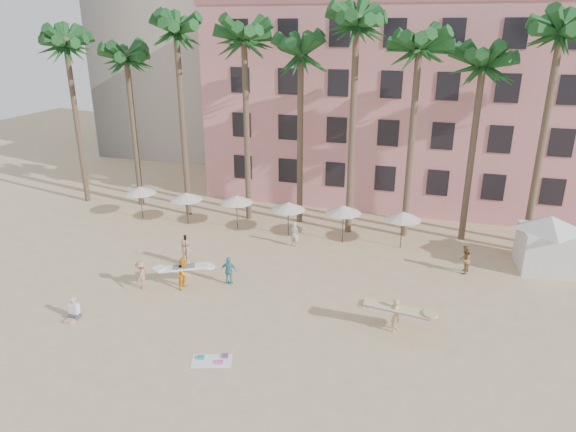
% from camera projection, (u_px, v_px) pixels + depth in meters
% --- Properties ---
extents(ground, '(120.00, 120.00, 0.00)m').
position_uv_depth(ground, '(235.00, 328.00, 25.72)').
color(ground, '#D1B789').
rests_on(ground, ground).
extents(pink_hotel, '(35.00, 14.00, 16.00)m').
position_uv_depth(pink_hotel, '(422.00, 103.00, 44.36)').
color(pink_hotel, pink).
rests_on(pink_hotel, ground).
extents(palm_row, '(44.40, 5.40, 16.30)m').
position_uv_depth(palm_row, '(320.00, 46.00, 34.54)').
color(palm_row, brown).
rests_on(palm_row, ground).
extents(umbrella_row, '(22.50, 2.70, 2.73)m').
position_uv_depth(umbrella_row, '(262.00, 202.00, 36.94)').
color(umbrella_row, '#332B23').
rests_on(umbrella_row, ground).
extents(cabana, '(4.85, 4.85, 3.50)m').
position_uv_depth(cabana, '(547.00, 238.00, 31.40)').
color(cabana, silver).
rests_on(cabana, ground).
extents(beach_towel, '(2.02, 1.52, 0.14)m').
position_uv_depth(beach_towel, '(213.00, 360.00, 23.23)').
color(beach_towel, white).
rests_on(beach_towel, ground).
extents(carrier_yellow, '(3.25, 0.76, 1.77)m').
position_uv_depth(carrier_yellow, '(396.00, 313.00, 25.19)').
color(carrier_yellow, tan).
rests_on(carrier_yellow, ground).
extents(carrier_white, '(2.88, 1.73, 1.87)m').
position_uv_depth(carrier_white, '(184.00, 272.00, 29.39)').
color(carrier_white, '#FDA71A').
rests_on(carrier_white, ground).
extents(beachgoers, '(18.63, 9.30, 1.80)m').
position_uv_depth(beachgoers, '(264.00, 261.00, 31.13)').
color(beachgoers, tan).
rests_on(beachgoers, ground).
extents(paddle, '(0.18, 0.04, 2.23)m').
position_uv_depth(paddle, '(186.00, 247.00, 31.71)').
color(paddle, black).
rests_on(paddle, ground).
extents(seated_man, '(0.49, 0.86, 1.12)m').
position_uv_depth(seated_man, '(74.00, 312.00, 26.46)').
color(seated_man, '#3F3F4C').
rests_on(seated_man, ground).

